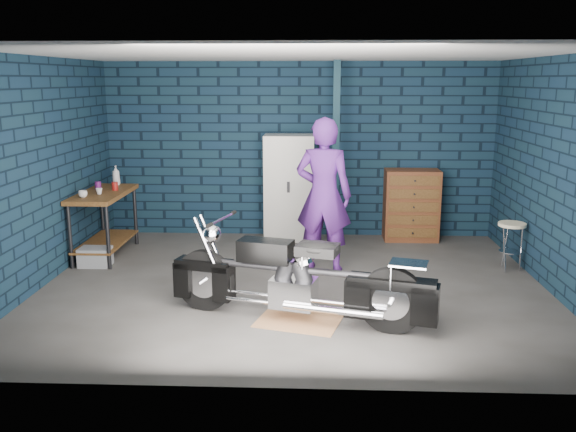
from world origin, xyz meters
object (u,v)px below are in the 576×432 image
(person, at_px, (324,195))
(locker, at_px, (289,188))
(workbench, at_px, (105,224))
(tool_chest, at_px, (411,205))
(shop_stool, at_px, (510,247))
(motorcycle, at_px, (299,273))
(storage_bin, at_px, (95,257))

(person, height_order, locker, person)
(workbench, relative_size, tool_chest, 1.29)
(shop_stool, bearing_deg, person, -178.50)
(motorcycle, bearing_deg, storage_bin, 162.70)
(workbench, relative_size, motorcycle, 0.59)
(motorcycle, distance_m, storage_bin, 3.30)
(storage_bin, height_order, tool_chest, tool_chest)
(storage_bin, relative_size, locker, 0.25)
(tool_chest, bearing_deg, motorcycle, -116.21)
(tool_chest, height_order, shop_stool, tool_chest)
(workbench, bearing_deg, tool_chest, 13.37)
(locker, distance_m, tool_chest, 1.89)
(locker, relative_size, shop_stool, 2.54)
(motorcycle, bearing_deg, tool_chest, 79.27)
(locker, bearing_deg, workbench, -157.54)
(workbench, distance_m, person, 3.13)
(person, distance_m, storage_bin, 3.14)
(storage_bin, distance_m, shop_stool, 5.44)
(storage_bin, xyz_separation_m, tool_chest, (4.39, 1.55, 0.42))
(locker, height_order, tool_chest, locker)
(storage_bin, bearing_deg, shop_stool, 0.46)
(motorcycle, relative_size, storage_bin, 5.86)
(workbench, distance_m, storage_bin, 0.60)
(workbench, bearing_deg, motorcycle, -39.33)
(storage_bin, height_order, shop_stool, shop_stool)
(workbench, bearing_deg, storage_bin, -87.71)
(storage_bin, xyz_separation_m, locker, (2.52, 1.55, 0.68))
(workbench, distance_m, tool_chest, 4.53)
(workbench, bearing_deg, person, -9.69)
(storage_bin, bearing_deg, locker, 31.61)
(motorcycle, bearing_deg, workbench, 156.14)
(motorcycle, height_order, tool_chest, tool_chest)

